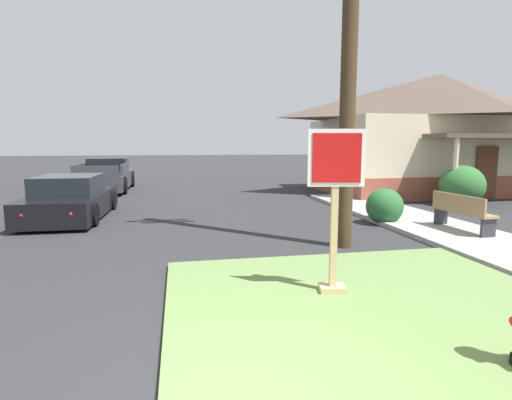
{
  "coord_description": "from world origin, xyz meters",
  "views": [
    {
      "loc": [
        -0.36,
        -2.77,
        2.12
      ],
      "look_at": [
        1.07,
        4.57,
        1.08
      ],
      "focal_mm": 28.05,
      "sensor_mm": 36.0,
      "label": 1
    }
  ],
  "objects": [
    {
      "name": "corner_house",
      "position": [
        11.2,
        13.61,
        2.69
      ],
      "size": [
        10.7,
        7.74,
        5.23
      ],
      "color": "brown",
      "rests_on": "ground"
    },
    {
      "name": "manhole_cover",
      "position": [
        0.73,
        3.71,
        0.01
      ],
      "size": [
        0.7,
        0.7,
        0.02
      ],
      "primitive_type": "cylinder",
      "color": "black",
      "rests_on": "ground"
    },
    {
      "name": "sidewalk_strip",
      "position": [
        5.91,
        5.15,
        0.06
      ],
      "size": [
        2.2,
        14.44,
        0.12
      ],
      "primitive_type": "cube",
      "color": "#9E9B93",
      "rests_on": "ground"
    },
    {
      "name": "stop_sign",
      "position": [
        1.72,
        2.28,
        1.19
      ],
      "size": [
        0.75,
        0.34,
        2.24
      ],
      "color": "tan",
      "rests_on": "grass_corner_patch"
    },
    {
      "name": "grass_corner_patch",
      "position": [
        2.07,
        1.54,
        0.04
      ],
      "size": [
        5.28,
        5.17,
        0.08
      ],
      "primitive_type": "cube",
      "color": "#668447",
      "rests_on": "ground"
    },
    {
      "name": "street_bench",
      "position": [
        6.1,
        5.34,
        0.59
      ],
      "size": [
        0.48,
        1.68,
        0.85
      ],
      "color": "#93704C",
      "rests_on": "sidewalk_strip"
    },
    {
      "name": "shrub_near_porch",
      "position": [
        9.27,
        9.36,
        0.71
      ],
      "size": [
        1.49,
        1.49,
        1.41
      ],
      "primitive_type": "ellipsoid",
      "color": "#2F6631",
      "rests_on": "ground"
    },
    {
      "name": "parked_sedan_black",
      "position": [
        -3.4,
        9.44,
        0.54
      ],
      "size": [
        1.98,
        4.54,
        1.25
      ],
      "color": "black",
      "rests_on": "ground"
    },
    {
      "name": "pickup_truck_charcoal",
      "position": [
        -3.63,
        16.7,
        0.62
      ],
      "size": [
        2.14,
        5.26,
        1.48
      ],
      "color": "#38383D",
      "rests_on": "ground"
    },
    {
      "name": "shrub_by_curb",
      "position": [
        5.03,
        6.91,
        0.48
      ],
      "size": [
        0.98,
        0.98,
        0.96
      ],
      "primitive_type": "ellipsoid",
      "color": "#296231",
      "rests_on": "ground"
    }
  ]
}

